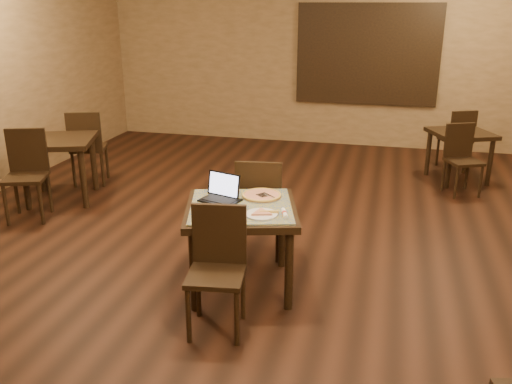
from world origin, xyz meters
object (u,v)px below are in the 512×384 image
(laptop, at_px, (222,193))
(other_table_a_chair_near, at_px, (461,155))
(other_table_a_chair_far, at_px, (458,136))
(other_table_b_chair_near, at_px, (27,169))
(chair_main_far, at_px, (260,203))
(other_table_b_chair_far, at_px, (87,144))
(chair_main_near, at_px, (218,261))
(pizza_pan, at_px, (262,197))
(tiled_table, at_px, (241,217))
(other_table_b, at_px, (58,149))
(other_table_a, at_px, (460,140))

(laptop, relative_size, other_table_a_chair_near, 0.41)
(other_table_a_chair_far, distance_m, other_table_b_chair_near, 5.91)
(chair_main_far, xyz_separation_m, other_table_b_chair_far, (-2.78, 1.60, 0.01))
(chair_main_near, distance_m, pizza_pan, 0.90)
(tiled_table, bearing_deg, chair_main_far, 73.35)
(tiled_table, distance_m, laptop, 0.28)
(other_table_a_chair_near, xyz_separation_m, other_table_b_chair_far, (-4.86, -0.91, 0.07))
(other_table_b_chair_near, xyz_separation_m, other_table_b_chair_far, (0.06, 1.20, 0.00))
(pizza_pan, bearing_deg, tiled_table, -116.57)
(laptop, xyz_separation_m, other_table_b_chair_far, (-2.57, 2.11, -0.24))
(pizza_pan, height_order, other_table_b, other_table_b)
(chair_main_far, bearing_deg, pizza_pan, 98.89)
(tiled_table, relative_size, chair_main_far, 1.13)
(chair_main_near, distance_m, other_table_b, 3.57)
(laptop, bearing_deg, other_table_a_chair_far, 77.56)
(other_table_a_chair_near, height_order, other_table_b_chair_far, other_table_b_chair_far)
(other_table_a_chair_near, bearing_deg, other_table_a, 62.74)
(chair_main_far, xyz_separation_m, other_table_a_chair_near, (2.08, 2.51, -0.06))
(chair_main_far, xyz_separation_m, laptop, (-0.21, -0.51, 0.26))
(chair_main_near, distance_m, other_table_a_chair_near, 4.29)
(other_table_a_chair_far, bearing_deg, other_table_a_chair_near, 62.74)
(chair_main_far, distance_m, other_table_a_chair_far, 4.16)
(chair_main_far, bearing_deg, other_table_a_chair_near, -137.03)
(chair_main_far, distance_m, other_table_b, 2.98)
(pizza_pan, relative_size, other_table_a_chair_far, 0.38)
(other_table_b_chair_near, bearing_deg, chair_main_far, -27.70)
(other_table_b_chair_far, bearing_deg, pizza_pan, 125.97)
(laptop, height_order, other_table_b_chair_near, other_table_b_chair_near)
(other_table_b, bearing_deg, chair_main_far, -39.28)
(laptop, height_order, other_table_b_chair_far, other_table_b_chair_far)
(tiled_table, height_order, pizza_pan, pizza_pan)
(chair_main_near, relative_size, other_table_b_chair_near, 0.94)
(tiled_table, relative_size, other_table_a_chair_near, 1.25)
(chair_main_far, xyz_separation_m, other_table_b_chair_near, (-2.84, 0.40, 0.01))
(other_table_a_chair_near, relative_size, other_table_b_chair_near, 0.88)
(other_table_b_chair_far, bearing_deg, other_table_a_chair_far, -177.86)
(tiled_table, distance_m, other_table_a, 4.22)
(laptop, xyz_separation_m, other_table_a_chair_near, (2.29, 3.02, -0.31))
(chair_main_near, bearing_deg, other_table_a, 55.35)
(other_table_a, distance_m, other_table_b_chair_far, 5.10)
(chair_main_near, distance_m, other_table_a, 4.77)
(other_table_b_chair_far, bearing_deg, other_table_b_chair_near, 67.42)
(other_table_a, bearing_deg, tiled_table, -143.97)
(chair_main_far, bearing_deg, laptop, 60.19)
(chair_main_near, bearing_deg, other_table_a_chair_near, 52.55)
(chair_main_far, distance_m, other_table_b_chair_far, 3.21)
(pizza_pan, distance_m, other_table_b_chair_near, 3.05)
(chair_main_near, xyz_separation_m, other_table_b, (-2.79, 2.23, 0.12))
(other_table_b, xyz_separation_m, other_table_b_chair_far, (0.03, 0.60, -0.08))
(chair_main_near, relative_size, other_table_a_chair_near, 1.06)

